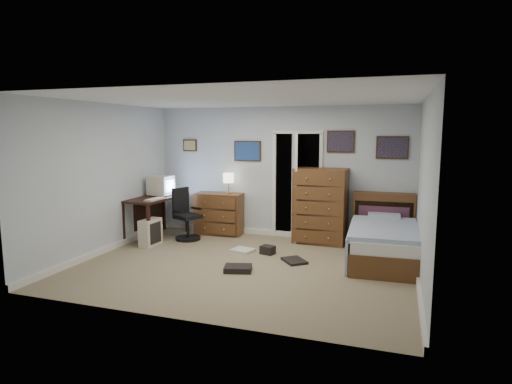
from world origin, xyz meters
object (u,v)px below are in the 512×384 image
computer_desk (152,206)px  bed (383,243)px  office_chair (186,220)px  tall_dresser (321,206)px  low_dresser (219,214)px

computer_desk → bed: (4.28, -0.21, -0.32)m
office_chair → bed: size_ratio=0.50×
tall_dresser → computer_desk: bearing=-165.9°
tall_dresser → low_dresser: bearing=-177.9°
tall_dresser → office_chair: bearing=-163.9°
office_chair → bed: 3.60m
computer_desk → office_chair: bearing=7.3°
low_dresser → tall_dresser: size_ratio=0.68×
computer_desk → office_chair: office_chair is taller
computer_desk → bed: 4.30m
office_chair → low_dresser: (0.43, 0.60, 0.03)m
computer_desk → bed: size_ratio=0.72×
bed → tall_dresser: bearing=141.2°
low_dresser → tall_dresser: bearing=-4.4°
computer_desk → low_dresser: 1.31m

